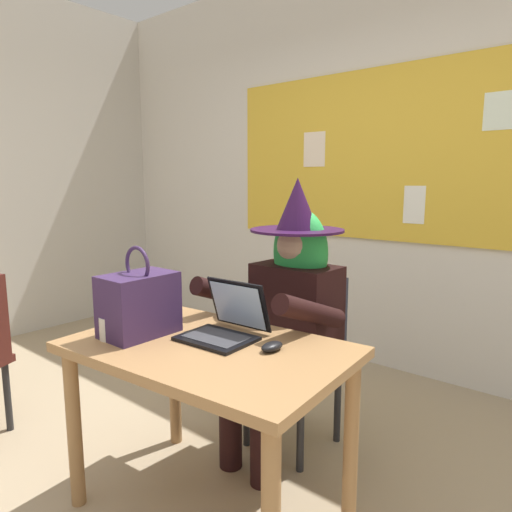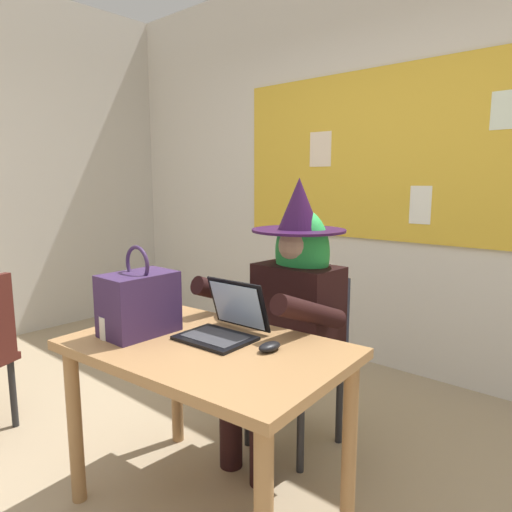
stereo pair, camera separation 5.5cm
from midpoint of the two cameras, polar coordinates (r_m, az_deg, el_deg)
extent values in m
plane|color=tan|center=(2.29, -13.54, -27.76)|extent=(24.00, 24.00, 0.00)
cube|color=silver|center=(3.50, 14.63, 11.03)|extent=(5.53, 0.10, 2.99)
cube|color=gold|center=(3.45, 14.22, 11.98)|extent=(2.40, 0.02, 1.20)
cube|color=white|center=(3.20, 27.39, 15.66)|extent=(0.17, 0.01, 0.22)
cube|color=#F4E0C6|center=(3.68, 7.12, 12.97)|extent=(0.23, 0.02, 0.26)
cube|color=white|center=(3.32, 18.53, 6.03)|extent=(0.15, 0.01, 0.26)
cube|color=#A37547|center=(1.88, -6.80, -11.40)|extent=(1.16, 0.79, 0.04)
cylinder|color=#A37547|center=(2.20, -22.27, -19.16)|extent=(0.06, 0.06, 0.69)
cylinder|color=#A37547|center=(2.53, -10.67, -14.83)|extent=(0.06, 0.06, 0.69)
cylinder|color=#A37547|center=(2.01, 10.86, -21.45)|extent=(0.06, 0.06, 0.69)
cube|color=#2D3347|center=(2.45, 3.92, -13.72)|extent=(0.43, 0.43, 0.04)
cube|color=#2D3347|center=(2.51, 6.59, -7.22)|extent=(0.38, 0.05, 0.45)
cylinder|color=#262628|center=(2.33, 4.79, -20.91)|extent=(0.04, 0.04, 0.39)
cylinder|color=#262628|center=(2.52, -1.84, -18.45)|extent=(0.04, 0.04, 0.39)
cylinder|color=#262628|center=(2.58, 9.41, -17.83)|extent=(0.04, 0.04, 0.39)
cylinder|color=#262628|center=(2.75, 3.11, -15.93)|extent=(0.04, 0.04, 0.39)
cylinder|color=black|center=(2.23, 0.00, -21.75)|extent=(0.11, 0.11, 0.43)
cylinder|color=black|center=(2.35, -3.89, -20.05)|extent=(0.11, 0.11, 0.43)
cylinder|color=black|center=(2.24, 2.95, -14.63)|extent=(0.16, 0.42, 0.15)
cylinder|color=black|center=(2.35, -0.96, -13.34)|extent=(0.16, 0.42, 0.15)
cube|color=black|center=(2.37, 4.28, -7.32)|extent=(0.43, 0.27, 0.52)
cylinder|color=black|center=(2.02, 6.03, -6.91)|extent=(0.10, 0.47, 0.24)
cylinder|color=black|center=(2.33, -4.05, -4.67)|extent=(0.10, 0.47, 0.24)
sphere|color=#D1A889|center=(2.29, 4.39, 1.34)|extent=(0.20, 0.20, 0.20)
ellipsoid|color=green|center=(2.32, 4.82, 0.44)|extent=(0.31, 0.23, 0.44)
cylinder|color=#2D0F38|center=(2.28, 4.41, 3.20)|extent=(0.46, 0.46, 0.01)
cone|color=#2D0F38|center=(2.27, 4.45, 6.42)|extent=(0.21, 0.21, 0.26)
cube|color=black|center=(1.91, -5.76, -10.12)|extent=(0.31, 0.24, 0.01)
cube|color=#333338|center=(1.91, -5.76, -9.90)|extent=(0.26, 0.17, 0.00)
cube|color=black|center=(1.98, -2.96, -5.96)|extent=(0.30, 0.09, 0.21)
cube|color=#99B7E0|center=(1.98, -3.13, -6.10)|extent=(0.26, 0.07, 0.19)
ellipsoid|color=black|center=(1.79, 1.09, -11.13)|extent=(0.06, 0.11, 0.03)
cube|color=#38234C|center=(2.00, -15.05, -5.81)|extent=(0.20, 0.30, 0.26)
torus|color=#38234C|center=(1.97, -15.25, -1.02)|extent=(0.16, 0.02, 0.16)
cylinder|color=silver|center=(2.00, -18.44, -8.45)|extent=(0.08, 0.08, 0.09)
cylinder|color=#262628|center=(3.00, -28.86, -14.97)|extent=(0.04, 0.04, 0.39)
camera|label=1|loc=(0.03, -90.78, -0.13)|focal=32.35mm
camera|label=2|loc=(0.03, 89.22, 0.13)|focal=32.35mm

